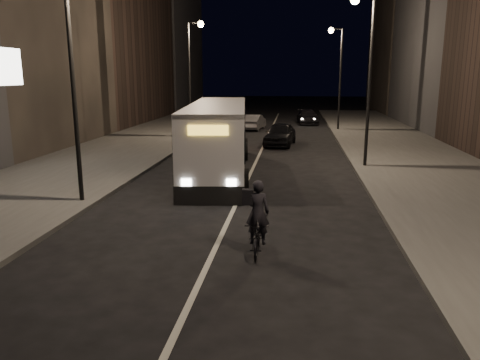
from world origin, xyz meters
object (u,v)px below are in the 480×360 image
(city_bus, at_px, (218,135))
(streetlight_left_far, at_px, (193,64))
(car_far, at_px, (308,117))
(car_mid, at_px, (254,122))
(streetlight_left_near, at_px, (78,53))
(streetlight_right_far, at_px, (338,65))
(streetlight_right_mid, at_px, (365,59))
(cyclist_on_bicycle, at_px, (258,230))
(car_near, at_px, (280,134))

(city_bus, bearing_deg, streetlight_left_far, 101.63)
(car_far, bearing_deg, car_mid, -136.68)
(streetlight_left_near, xyz_separation_m, car_far, (8.54, 29.36, -4.71))
(streetlight_right_far, xyz_separation_m, streetlight_left_far, (-10.66, -6.00, 0.00))
(streetlight_right_mid, xyz_separation_m, city_bus, (-6.93, -1.61, -3.58))
(streetlight_right_mid, height_order, city_bus, streetlight_right_mid)
(streetlight_right_mid, distance_m, cyclist_on_bicycle, 13.62)
(streetlight_right_far, height_order, cyclist_on_bicycle, streetlight_right_far)
(streetlight_right_mid, height_order, streetlight_left_near, same)
(city_bus, height_order, car_near, city_bus)
(streetlight_right_far, height_order, city_bus, streetlight_right_far)
(car_near, distance_m, car_mid, 9.03)
(streetlight_left_far, bearing_deg, streetlight_right_mid, -43.16)
(car_near, bearing_deg, streetlight_left_far, 164.31)
(city_bus, relative_size, car_mid, 3.14)
(streetlight_right_far, xyz_separation_m, car_far, (-2.12, 5.36, -4.71))
(streetlight_left_far, height_order, car_far, streetlight_left_far)
(streetlight_right_mid, distance_m, car_near, 9.68)
(streetlight_right_mid, xyz_separation_m, car_near, (-4.26, 7.37, -4.61))
(streetlight_left_near, relative_size, streetlight_left_far, 1.00)
(streetlight_right_far, distance_m, car_far, 7.45)
(streetlight_right_mid, height_order, car_far, streetlight_right_mid)
(streetlight_right_far, height_order, car_far, streetlight_right_far)
(city_bus, bearing_deg, car_far, 71.99)
(streetlight_right_mid, height_order, streetlight_right_far, same)
(cyclist_on_bicycle, xyz_separation_m, car_near, (-0.11, 19.47, 0.07))
(car_far, bearing_deg, streetlight_left_far, -132.38)
(streetlight_right_far, distance_m, streetlight_left_near, 26.26)
(streetlight_right_mid, bearing_deg, city_bus, -166.91)
(streetlight_right_mid, height_order, streetlight_left_far, same)
(streetlight_right_mid, bearing_deg, car_mid, 112.92)
(streetlight_left_far, xyz_separation_m, car_far, (8.54, 11.36, -4.71))
(streetlight_left_far, height_order, car_mid, streetlight_left_far)
(streetlight_left_near, height_order, city_bus, streetlight_left_near)
(streetlight_right_far, bearing_deg, car_near, -116.29)
(streetlight_left_near, distance_m, city_bus, 8.22)
(city_bus, distance_m, car_near, 9.43)
(car_mid, xyz_separation_m, car_far, (4.66, 5.32, 0.00))
(cyclist_on_bicycle, bearing_deg, city_bus, 103.58)
(car_mid, bearing_deg, cyclist_on_bicycle, 102.66)
(streetlight_right_far, relative_size, cyclist_on_bicycle, 3.97)
(streetlight_left_near, bearing_deg, streetlight_right_far, 66.04)
(city_bus, height_order, car_far, city_bus)
(streetlight_left_near, distance_m, car_far, 30.94)
(streetlight_left_near, xyz_separation_m, city_bus, (3.73, 6.39, -3.58))
(streetlight_right_far, xyz_separation_m, cyclist_on_bicycle, (-4.15, -28.10, -4.68))
(streetlight_left_far, bearing_deg, car_near, -22.34)
(streetlight_left_far, height_order, cyclist_on_bicycle, streetlight_left_far)
(streetlight_left_far, distance_m, city_bus, 12.71)
(streetlight_right_mid, bearing_deg, cyclist_on_bicycle, -108.94)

